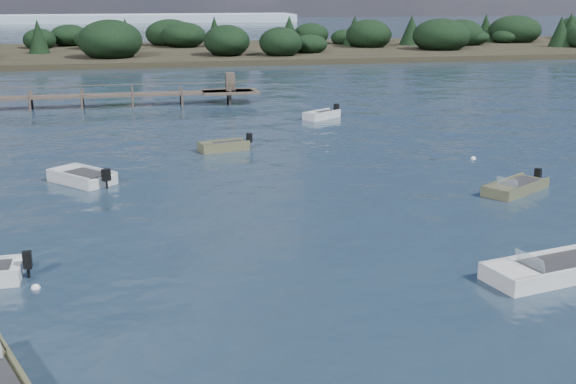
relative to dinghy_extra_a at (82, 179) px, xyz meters
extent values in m
plane|color=#152331|center=(7.57, 38.32, -0.18)|extent=(400.00, 400.00, 0.00)
cube|color=#B8BDC0|center=(0.00, 0.00, -0.06)|extent=(3.73, 3.89, 0.78)
cube|color=#B8BDC0|center=(-0.87, 1.00, 0.40)|extent=(1.85, 1.76, 0.16)
cube|color=#252528|center=(0.18, -0.21, 0.31)|extent=(2.71, 2.80, 0.13)
cube|color=#B8BDC0|center=(-0.67, -0.58, 0.40)|extent=(2.38, 2.73, 0.16)
cube|color=#B8BDC0|center=(0.67, 0.58, 0.40)|extent=(2.38, 2.73, 0.16)
cube|color=black|center=(1.30, -1.51, 0.53)|extent=(0.49, 0.49, 0.62)
cylinder|color=black|center=(1.30, -1.51, -0.01)|extent=(0.16, 0.16, 0.62)
cube|color=#626141|center=(-0.31, -21.19, 0.37)|extent=(1.94, 4.66, 0.15)
cube|color=#B8BDC0|center=(17.47, 16.46, -0.07)|extent=(3.35, 2.86, 0.74)
cube|color=#B8BDC0|center=(16.48, 15.77, 0.37)|extent=(1.28, 1.38, 0.15)
cube|color=#252528|center=(17.68, 16.60, 0.28)|extent=(2.37, 2.07, 0.13)
cube|color=#B8BDC0|center=(17.80, 15.98, 0.37)|extent=(2.70, 1.92, 0.15)
cube|color=#B8BDC0|center=(17.15, 16.93, 0.37)|extent=(2.70, 1.92, 0.15)
cube|color=black|center=(18.98, 17.49, 0.49)|extent=(0.45, 0.47, 0.59)
cylinder|color=black|center=(18.98, 17.49, -0.02)|extent=(0.15, 0.15, 0.59)
cube|color=black|center=(-1.12, -13.19, 0.48)|extent=(0.30, 0.37, 0.58)
cylinder|color=black|center=(-1.12, -13.19, -0.02)|extent=(0.11, 0.11, 0.58)
cube|color=#626141|center=(21.46, -6.56, -0.09)|extent=(4.28, 3.45, 0.63)
cube|color=#626141|center=(20.14, -7.37, 0.29)|extent=(1.56, 1.69, 0.13)
cube|color=#252528|center=(21.74, -6.39, 0.21)|extent=(3.01, 2.50, 0.11)
cube|color=#626141|center=(21.84, -7.17, 0.29)|extent=(3.53, 2.23, 0.13)
cube|color=#626141|center=(21.09, -5.95, 0.29)|extent=(3.53, 2.23, 0.13)
cube|color=black|center=(23.37, -5.39, 0.39)|extent=(0.38, 0.40, 0.50)
cylinder|color=black|center=(23.37, -5.39, -0.04)|extent=(0.12, 0.12, 0.50)
cube|color=silver|center=(20.70, -7.03, 0.50)|extent=(0.70, 1.02, 0.38)
cube|color=#626141|center=(8.34, 6.31, -0.07)|extent=(3.33, 1.98, 0.73)
cube|color=#626141|center=(7.19, 6.02, 0.35)|extent=(1.00, 1.27, 0.15)
cube|color=#252528|center=(8.58, 6.37, 0.27)|extent=(2.30, 1.49, 0.12)
cube|color=#626141|center=(8.48, 5.77, 0.35)|extent=(3.05, 0.89, 0.15)
cube|color=#626141|center=(8.20, 6.86, 0.35)|extent=(3.05, 0.89, 0.15)
cube|color=black|center=(10.07, 6.75, 0.48)|extent=(0.37, 0.41, 0.57)
cylinder|color=black|center=(10.07, 6.75, -0.02)|extent=(0.13, 0.13, 0.57)
cube|color=silver|center=(17.01, -17.09, -0.07)|extent=(5.37, 2.90, 0.74)
cube|color=silver|center=(15.12, -17.48, 0.36)|extent=(1.54, 1.93, 0.15)
cube|color=#252528|center=(17.41, -17.00, 0.28)|extent=(3.70, 2.20, 0.13)
cube|color=silver|center=(17.19, -17.96, 0.36)|extent=(5.01, 1.15, 0.15)
cube|color=silver|center=(16.83, -16.21, 0.36)|extent=(5.01, 1.15, 0.15)
cube|color=silver|center=(15.92, -17.31, 0.62)|extent=(0.44, 1.38, 0.44)
sphere|color=silver|center=(17.33, -17.81, -0.18)|extent=(0.32, 0.32, 0.32)
sphere|color=silver|center=(-0.78, -14.28, -0.18)|extent=(0.32, 0.32, 0.32)
sphere|color=silver|center=(7.55, 7.27, -0.18)|extent=(0.32, 0.32, 0.32)
sphere|color=silver|center=(22.72, 0.66, -0.18)|extent=(0.32, 0.32, 0.32)
cube|color=#4D4238|center=(11.57, 26.32, 0.82)|extent=(5.00, 3.20, 0.18)
cube|color=#4D4238|center=(11.57, 26.32, 1.72)|extent=(0.80, 0.80, 1.60)
cylinder|color=#4D4238|center=(-5.63, 25.46, 0.22)|extent=(0.20, 0.20, 2.20)
cylinder|color=#4D4238|center=(-5.63, 27.17, 0.22)|extent=(0.20, 0.20, 2.20)
cylinder|color=#4D4238|center=(-1.36, 25.46, 0.22)|extent=(0.20, 0.20, 2.20)
cylinder|color=#4D4238|center=(-1.36, 27.17, 0.22)|extent=(0.20, 0.20, 2.20)
cylinder|color=#4D4238|center=(2.91, 25.46, 0.22)|extent=(0.20, 0.20, 2.20)
cylinder|color=#4D4238|center=(2.91, 27.17, 0.22)|extent=(0.20, 0.20, 2.20)
cylinder|color=#4D4238|center=(7.17, 25.46, 0.22)|extent=(0.20, 0.20, 2.20)
cylinder|color=#4D4238|center=(7.17, 27.17, 0.22)|extent=(0.20, 0.20, 2.20)
cylinder|color=#4D4238|center=(11.44, 25.46, 0.22)|extent=(0.20, 0.20, 2.20)
cylinder|color=#4D4238|center=(11.44, 27.17, 0.22)|extent=(0.20, 0.20, 2.20)
cube|color=black|center=(32.57, 78.32, -0.18)|extent=(190.00, 40.00, 1.60)
ellipsoid|color=black|center=(32.57, 78.32, 2.62)|extent=(180.50, 36.00, 4.40)
camera|label=1|loc=(2.76, -38.33, 9.58)|focal=45.00mm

